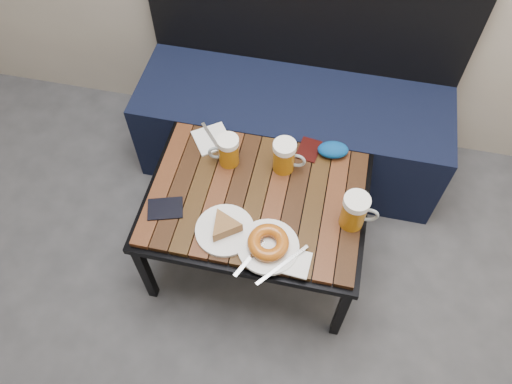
% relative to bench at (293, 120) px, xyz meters
% --- Properties ---
extents(bench, '(1.40, 0.50, 0.95)m').
position_rel_bench_xyz_m(bench, '(0.00, 0.00, 0.00)').
color(bench, black).
rests_on(bench, ground).
extents(cafe_table, '(0.84, 0.62, 0.47)m').
position_rel_bench_xyz_m(cafe_table, '(-0.05, -0.59, 0.16)').
color(cafe_table, black).
rests_on(cafe_table, ground).
extents(beer_mug_left, '(0.13, 0.09, 0.13)m').
position_rel_bench_xyz_m(beer_mug_left, '(-0.19, -0.45, 0.27)').
color(beer_mug_left, '#A1600D').
rests_on(beer_mug_left, cafe_table).
extents(beer_mug_centre, '(0.13, 0.09, 0.14)m').
position_rel_bench_xyz_m(beer_mug_centre, '(0.03, -0.43, 0.27)').
color(beer_mug_centre, '#A1600D').
rests_on(beer_mug_centre, cafe_table).
extents(beer_mug_right, '(0.14, 0.09, 0.15)m').
position_rel_bench_xyz_m(beer_mug_right, '(0.31, -0.62, 0.27)').
color(beer_mug_right, '#A1600D').
rests_on(beer_mug_right, cafe_table).
extents(plate_pie, '(0.21, 0.21, 0.06)m').
position_rel_bench_xyz_m(plate_pie, '(-0.13, -0.76, 0.22)').
color(plate_pie, white).
rests_on(plate_pie, cafe_table).
extents(plate_bagel, '(0.25, 0.26, 0.06)m').
position_rel_bench_xyz_m(plate_bagel, '(0.04, -0.79, 0.22)').
color(plate_bagel, white).
rests_on(plate_bagel, cafe_table).
extents(napkin_left, '(0.19, 0.19, 0.01)m').
position_rel_bench_xyz_m(napkin_left, '(-0.28, -0.35, 0.20)').
color(napkin_left, white).
rests_on(napkin_left, cafe_table).
extents(napkin_right, '(0.13, 0.11, 0.01)m').
position_rel_bench_xyz_m(napkin_right, '(0.13, -0.83, 0.20)').
color(napkin_right, white).
rests_on(napkin_right, cafe_table).
extents(passport_navy, '(0.15, 0.13, 0.01)m').
position_rel_bench_xyz_m(passport_navy, '(-0.37, -0.71, 0.20)').
color(passport_navy, black).
rests_on(passport_navy, cafe_table).
extents(passport_burgundy, '(0.10, 0.13, 0.01)m').
position_rel_bench_xyz_m(passport_burgundy, '(0.11, -0.33, 0.20)').
color(passport_burgundy, black).
rests_on(passport_burgundy, cafe_table).
extents(knit_pouch, '(0.13, 0.10, 0.05)m').
position_rel_bench_xyz_m(knit_pouch, '(0.20, -0.33, 0.23)').
color(knit_pouch, navy).
rests_on(knit_pouch, cafe_table).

